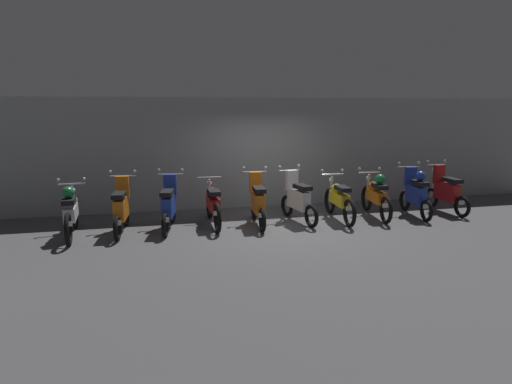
% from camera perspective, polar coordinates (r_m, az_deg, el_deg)
% --- Properties ---
extents(ground_plane, '(80.00, 80.00, 0.00)m').
position_cam_1_polar(ground_plane, '(9.91, 3.28, -4.42)').
color(ground_plane, '#4C4C4F').
extents(back_wall, '(16.95, 0.30, 2.89)m').
position_cam_1_polar(back_wall, '(11.68, 0.47, 5.21)').
color(back_wall, gray).
rests_on(back_wall, ground).
extents(motorbike_slot_0, '(0.59, 1.95, 1.15)m').
position_cam_1_polar(motorbike_slot_0, '(9.77, -23.19, -2.36)').
color(motorbike_slot_0, black).
rests_on(motorbike_slot_0, ground).
extents(motorbike_slot_1, '(0.59, 1.68, 1.29)m').
position_cam_1_polar(motorbike_slot_1, '(9.68, -17.31, -2.06)').
color(motorbike_slot_1, black).
rests_on(motorbike_slot_1, ground).
extents(motorbike_slot_2, '(0.58, 1.67, 1.29)m').
position_cam_1_polar(motorbike_slot_2, '(9.68, -11.40, -1.78)').
color(motorbike_slot_2, black).
rests_on(motorbike_slot_2, ground).
extents(motorbike_slot_3, '(0.56, 1.95, 1.03)m').
position_cam_1_polar(motorbike_slot_3, '(9.91, -5.70, -1.54)').
color(motorbike_slot_3, black).
rests_on(motorbike_slot_3, ground).
extents(motorbike_slot_4, '(0.59, 1.68, 1.29)m').
position_cam_1_polar(motorbike_slot_4, '(9.85, 0.23, -1.33)').
color(motorbike_slot_4, black).
rests_on(motorbike_slot_4, ground).
extents(motorbike_slot_5, '(0.60, 1.66, 1.29)m').
position_cam_1_polar(motorbike_slot_5, '(10.18, 5.54, -0.97)').
color(motorbike_slot_5, black).
rests_on(motorbike_slot_5, ground).
extents(motorbike_slot_6, '(0.59, 1.95, 1.15)m').
position_cam_1_polar(motorbike_slot_6, '(10.49, 10.86, -0.96)').
color(motorbike_slot_6, black).
rests_on(motorbike_slot_6, ground).
extents(motorbike_slot_7, '(0.59, 1.95, 1.15)m').
position_cam_1_polar(motorbike_slot_7, '(10.96, 15.52, -0.45)').
color(motorbike_slot_7, black).
rests_on(motorbike_slot_7, ground).
extents(motorbike_slot_8, '(0.59, 1.68, 1.29)m').
position_cam_1_polar(motorbike_slot_8, '(11.36, 20.25, -0.14)').
color(motorbike_slot_8, black).
rests_on(motorbike_slot_8, ground).
extents(motorbike_slot_9, '(0.59, 1.68, 1.29)m').
position_cam_1_polar(motorbike_slot_9, '(12.08, 23.69, 0.06)').
color(motorbike_slot_9, black).
rests_on(motorbike_slot_9, ground).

